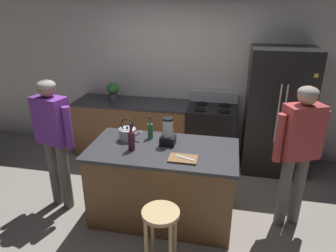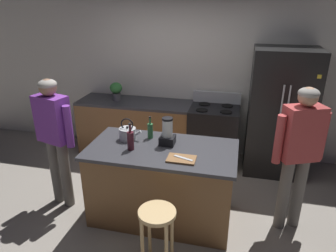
% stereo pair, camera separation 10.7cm
% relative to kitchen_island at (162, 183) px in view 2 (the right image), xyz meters
% --- Properties ---
extents(ground_plane, '(14.00, 14.00, 0.00)m').
position_rel_kitchen_island_xyz_m(ground_plane, '(0.00, 0.00, -0.47)').
color(ground_plane, gray).
extents(back_wall, '(8.00, 0.10, 2.70)m').
position_rel_kitchen_island_xyz_m(back_wall, '(0.00, 1.95, 0.88)').
color(back_wall, silver).
rests_on(back_wall, ground_plane).
extents(kitchen_island, '(1.69, 0.89, 0.93)m').
position_rel_kitchen_island_xyz_m(kitchen_island, '(0.00, 0.00, 0.00)').
color(kitchen_island, brown).
rests_on(kitchen_island, ground_plane).
extents(back_counter_run, '(2.00, 0.64, 0.93)m').
position_rel_kitchen_island_xyz_m(back_counter_run, '(-0.80, 1.55, -0.00)').
color(back_counter_run, brown).
rests_on(back_counter_run, ground_plane).
extents(refrigerator, '(0.90, 0.73, 1.87)m').
position_rel_kitchen_island_xyz_m(refrigerator, '(1.40, 1.50, 0.47)').
color(refrigerator, black).
rests_on(refrigerator, ground_plane).
extents(stove_range, '(0.76, 0.65, 1.11)m').
position_rel_kitchen_island_xyz_m(stove_range, '(0.45, 1.52, 0.01)').
color(stove_range, black).
rests_on(stove_range, ground_plane).
extents(person_by_island_left, '(0.59, 0.32, 1.66)m').
position_rel_kitchen_island_xyz_m(person_by_island_left, '(-1.32, -0.04, 0.54)').
color(person_by_island_left, '#66605B').
rests_on(person_by_island_left, ground_plane).
extents(person_by_sink_right, '(0.58, 0.36, 1.69)m').
position_rel_kitchen_island_xyz_m(person_by_sink_right, '(1.47, 0.17, 0.56)').
color(person_by_sink_right, '#66605B').
rests_on(person_by_sink_right, ground_plane).
extents(bar_stool, '(0.36, 0.36, 0.66)m').
position_rel_kitchen_island_xyz_m(bar_stool, '(0.15, -0.77, 0.05)').
color(bar_stool, tan).
rests_on(bar_stool, ground_plane).
extents(potted_plant, '(0.20, 0.20, 0.30)m').
position_rel_kitchen_island_xyz_m(potted_plant, '(-1.17, 1.55, 0.63)').
color(potted_plant, '#4C4C51').
rests_on(potted_plant, back_counter_run).
extents(blender_appliance, '(0.17, 0.17, 0.33)m').
position_rel_kitchen_island_xyz_m(blender_appliance, '(0.04, 0.12, 0.60)').
color(blender_appliance, black).
rests_on(blender_appliance, kitchen_island).
extents(bottle_olive_oil, '(0.07, 0.07, 0.28)m').
position_rel_kitchen_island_xyz_m(bottle_olive_oil, '(-0.21, 0.24, 0.56)').
color(bottle_olive_oil, '#2D6638').
rests_on(bottle_olive_oil, kitchen_island).
extents(bottle_wine, '(0.08, 0.08, 0.32)m').
position_rel_kitchen_island_xyz_m(bottle_wine, '(-0.33, -0.11, 0.58)').
color(bottle_wine, '#471923').
rests_on(bottle_wine, kitchen_island).
extents(tea_kettle, '(0.28, 0.20, 0.27)m').
position_rel_kitchen_island_xyz_m(tea_kettle, '(-0.46, 0.14, 0.54)').
color(tea_kettle, '#B7BABF').
rests_on(tea_kettle, kitchen_island).
extents(cutting_board, '(0.30, 0.20, 0.02)m').
position_rel_kitchen_island_xyz_m(cutting_board, '(0.27, -0.22, 0.47)').
color(cutting_board, brown).
rests_on(cutting_board, kitchen_island).
extents(chef_knife, '(0.22, 0.10, 0.01)m').
position_rel_kitchen_island_xyz_m(chef_knife, '(0.29, -0.22, 0.48)').
color(chef_knife, '#B7BABF').
rests_on(chef_knife, cutting_board).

